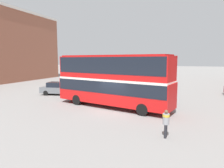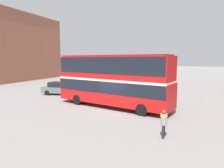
% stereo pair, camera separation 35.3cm
% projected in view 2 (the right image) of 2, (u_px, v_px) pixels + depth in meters
% --- Properties ---
extents(ground_plane, '(240.00, 240.00, 0.00)m').
position_uv_depth(ground_plane, '(112.00, 111.00, 17.35)').
color(ground_plane, gray).
extents(double_decker_bus, '(11.54, 5.03, 4.83)m').
position_uv_depth(double_decker_bus, '(112.00, 78.00, 18.36)').
color(double_decker_bus, red).
rests_on(double_decker_bus, ground_plane).
extents(pedestrian_foreground, '(0.42, 0.42, 1.62)m').
position_uv_depth(pedestrian_foreground, '(164.00, 121.00, 11.24)').
color(pedestrian_foreground, '#232328').
rests_on(pedestrian_foreground, ground_plane).
extents(parked_car_kerb_near, '(4.63, 2.57, 1.58)m').
position_uv_depth(parked_car_kerb_near, '(60.00, 88.00, 25.24)').
color(parked_car_kerb_near, slate).
rests_on(parked_car_kerb_near, ground_plane).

